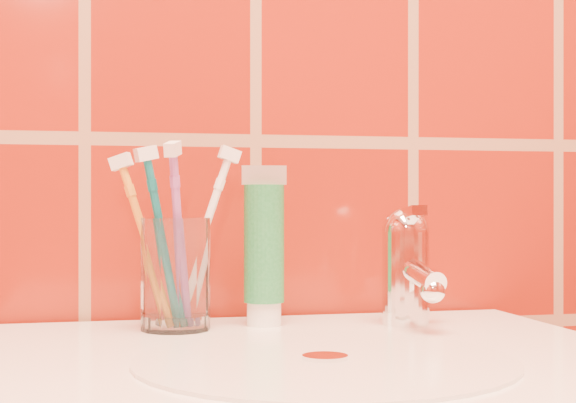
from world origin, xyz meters
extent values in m
cylinder|color=silver|center=(0.00, 0.91, 0.85)|extent=(0.30, 0.30, 0.00)
cylinder|color=white|center=(0.00, 0.91, 0.85)|extent=(0.04, 0.04, 0.00)
cylinder|color=white|center=(-0.10, 1.11, 0.90)|extent=(0.08, 0.08, 0.11)
cylinder|color=white|center=(-0.01, 1.12, 0.86)|extent=(0.03, 0.03, 0.02)
cylinder|color=#1B7138|center=(-0.01, 1.12, 0.93)|extent=(0.04, 0.04, 0.12)
cube|color=beige|center=(-0.01, 1.12, 1.00)|extent=(0.05, 0.01, 0.02)
cylinder|color=white|center=(0.14, 1.09, 0.90)|extent=(0.05, 0.05, 0.09)
sphere|color=white|center=(0.14, 1.09, 0.94)|extent=(0.05, 0.05, 0.05)
cylinder|color=white|center=(0.14, 1.06, 0.91)|extent=(0.02, 0.09, 0.03)
cube|color=white|center=(0.14, 1.08, 0.96)|extent=(0.02, 0.06, 0.01)
camera|label=1|loc=(-0.18, 0.25, 0.98)|focal=55.00mm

